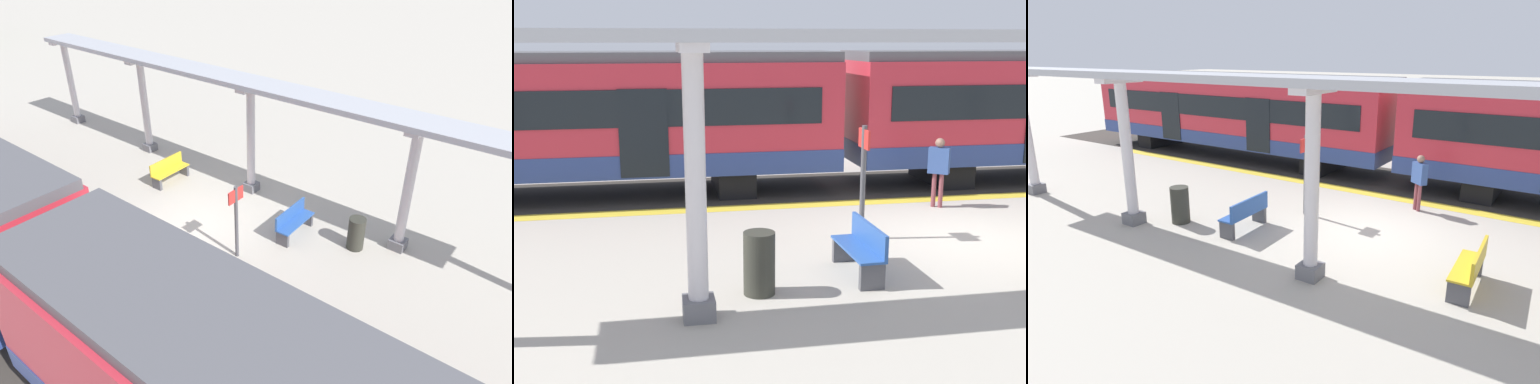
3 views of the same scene
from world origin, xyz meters
TOP-DOWN VIEW (x-y plane):
  - ground_plane at (0.00, 0.00)m, footprint 176.00×176.00m
  - tactile_edge_strip at (-3.02, 0.00)m, footprint 0.51×26.57m
  - trackbed at (-4.88, 0.00)m, footprint 3.20×38.57m
  - train_near_carriage at (-4.87, -8.43)m, footprint 2.65×14.12m
  - canopy_pillar_second at (2.83, -5.36)m, footprint 1.10×0.44m
  - bench_mid_platform at (1.57, -2.62)m, footprint 1.51×0.49m
  - trash_bin at (2.09, -4.40)m, footprint 0.48×0.48m
  - platform_info_sign at (-0.27, -2.00)m, footprint 0.56×0.10m
  - passenger_waiting_near_edge at (-2.30, 0.48)m, footprint 0.44×0.49m

SIDE VIEW (x-z plane):
  - ground_plane at x=0.00m, z-range 0.00..0.00m
  - trackbed at x=-4.88m, z-range 0.00..0.01m
  - tactile_edge_strip at x=-3.02m, z-range 0.00..0.01m
  - bench_mid_platform at x=1.57m, z-range 0.01..0.87m
  - trash_bin at x=2.09m, z-range 0.00..0.97m
  - passenger_waiting_near_edge at x=-2.30m, z-range 0.20..1.80m
  - platform_info_sign at x=-0.27m, z-range 0.23..2.43m
  - train_near_carriage at x=-4.87m, z-range 0.09..3.57m
  - canopy_pillar_second at x=2.83m, z-range 0.03..3.74m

